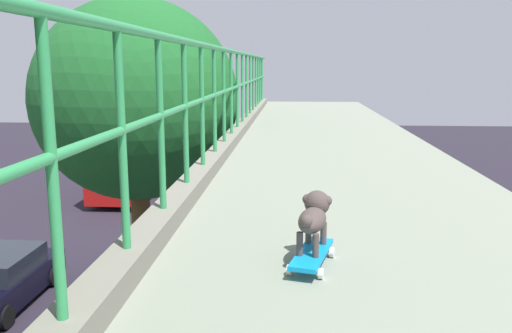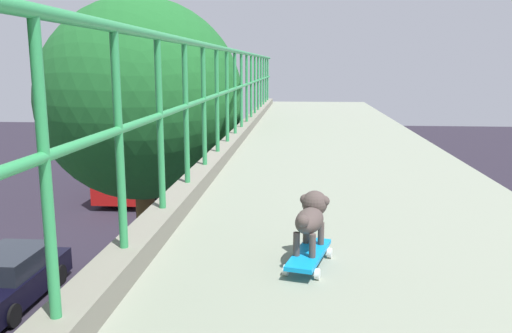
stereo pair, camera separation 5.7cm
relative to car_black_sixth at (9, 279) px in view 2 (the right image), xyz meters
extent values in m
cube|color=black|center=(8.84, -10.58, 5.05)|extent=(2.77, 0.06, 0.00)
cylinder|color=#329E57|center=(7.47, -12.03, 5.75)|extent=(0.04, 0.04, 1.14)
cylinder|color=#329E57|center=(7.47, -11.23, 5.75)|extent=(0.04, 0.04, 1.14)
cylinder|color=#329E57|center=(7.47, -10.44, 5.75)|extent=(0.04, 0.04, 1.14)
cylinder|color=#329E57|center=(7.47, -9.64, 5.75)|extent=(0.04, 0.04, 1.14)
cylinder|color=#329E57|center=(7.47, -8.85, 5.75)|extent=(0.04, 0.04, 1.14)
cylinder|color=#329E57|center=(7.47, -8.06, 5.75)|extent=(0.04, 0.04, 1.14)
cylinder|color=#329E57|center=(7.47, -7.26, 5.75)|extent=(0.04, 0.04, 1.14)
cylinder|color=#329E57|center=(7.47, -6.47, 5.75)|extent=(0.04, 0.04, 1.14)
cylinder|color=#329E57|center=(7.47, -5.67, 5.75)|extent=(0.04, 0.04, 1.14)
cylinder|color=#329E57|center=(7.47, -4.88, 5.75)|extent=(0.04, 0.04, 1.14)
cylinder|color=#329E57|center=(7.47, -4.08, 5.75)|extent=(0.04, 0.04, 1.14)
cylinder|color=#329E57|center=(7.47, -3.29, 5.75)|extent=(0.04, 0.04, 1.14)
cylinder|color=#329E57|center=(7.47, -2.49, 5.75)|extent=(0.04, 0.04, 1.14)
cylinder|color=#329E57|center=(7.47, -1.70, 5.75)|extent=(0.04, 0.04, 1.14)
cylinder|color=#329E57|center=(7.47, -0.91, 5.75)|extent=(0.04, 0.04, 1.14)
cylinder|color=#329E57|center=(7.47, -0.11, 5.75)|extent=(0.04, 0.04, 1.14)
cylinder|color=#329E57|center=(7.47, 0.68, 5.75)|extent=(0.04, 0.04, 1.14)
cube|color=black|center=(0.00, -0.03, -0.17)|extent=(1.76, 4.56, 0.73)
cube|color=#1E232B|center=(0.00, 0.09, 0.50)|extent=(1.61, 2.30, 0.60)
cylinder|color=black|center=(0.84, -1.43, -0.40)|extent=(0.23, 0.63, 0.63)
cylinder|color=black|center=(0.84, 1.36, -0.40)|extent=(0.23, 0.63, 0.63)
cylinder|color=black|center=(-0.84, 1.36, -0.40)|extent=(0.23, 0.63, 0.63)
cube|color=#B6B7BE|center=(3.49, 3.25, -0.15)|extent=(1.69, 4.25, 0.74)
cube|color=#1E232B|center=(3.49, 3.07, 0.48)|extent=(1.41, 2.01, 0.51)
cylinder|color=black|center=(4.30, 4.55, -0.37)|extent=(0.20, 0.68, 0.68)
cylinder|color=black|center=(2.69, 4.55, -0.37)|extent=(0.20, 0.68, 0.68)
cylinder|color=black|center=(4.30, 1.94, -0.37)|extent=(0.20, 0.68, 0.68)
cylinder|color=black|center=(2.69, 1.94, -0.37)|extent=(0.20, 0.68, 0.68)
cube|color=#B01311|center=(-0.26, 15.40, 1.03)|extent=(2.41, 11.51, 2.93)
cube|color=black|center=(-0.26, 15.40, 1.55)|extent=(2.43, 10.59, 0.70)
cylinder|color=black|center=(0.90, 19.43, -0.23)|extent=(0.28, 0.96, 0.96)
cylinder|color=black|center=(-1.41, 19.43, -0.23)|extent=(0.28, 0.96, 0.96)
cylinder|color=black|center=(0.90, 12.24, -0.23)|extent=(0.28, 0.96, 0.96)
cylinder|color=black|center=(-1.41, 12.24, -0.23)|extent=(0.28, 0.96, 0.96)
cylinder|color=brown|center=(5.44, -4.22, 1.88)|extent=(0.36, 0.36, 5.18)
ellipsoid|color=#1E6329|center=(5.44, -4.22, 5.50)|extent=(3.76, 3.76, 3.70)
cube|color=#0D8FDC|center=(8.46, -11.07, 5.12)|extent=(0.27, 0.53, 0.02)
cylinder|color=silver|center=(8.58, -10.93, 5.08)|extent=(0.04, 0.06, 0.06)
cylinder|color=silver|center=(8.41, -10.89, 5.08)|extent=(0.04, 0.06, 0.06)
cylinder|color=silver|center=(8.50, -11.25, 5.08)|extent=(0.04, 0.06, 0.06)
cylinder|color=silver|center=(8.33, -11.21, 5.08)|extent=(0.04, 0.06, 0.06)
cylinder|color=#4F423F|center=(8.52, -10.94, 5.19)|extent=(0.04, 0.04, 0.13)
cylinder|color=#4F423F|center=(8.44, -10.92, 5.19)|extent=(0.04, 0.04, 0.13)
cylinder|color=#4F423F|center=(8.47, -11.15, 5.19)|extent=(0.04, 0.04, 0.13)
cylinder|color=#4F423F|center=(8.39, -11.13, 5.19)|extent=(0.04, 0.04, 0.13)
ellipsoid|color=#4F423F|center=(8.46, -11.03, 5.30)|extent=(0.21, 0.32, 0.13)
sphere|color=#4F423F|center=(8.49, -10.91, 5.36)|extent=(0.15, 0.15, 0.15)
ellipsoid|color=#41393E|center=(8.50, -10.85, 5.35)|extent=(0.07, 0.08, 0.04)
sphere|color=#4F423F|center=(8.54, -10.93, 5.38)|extent=(0.06, 0.06, 0.06)
sphere|color=#4F423F|center=(8.43, -10.90, 5.38)|extent=(0.06, 0.06, 0.06)
sphere|color=#4F423F|center=(8.42, -11.18, 5.34)|extent=(0.07, 0.07, 0.07)
camera|label=1|loc=(8.35, -13.85, 6.14)|focal=37.17mm
camera|label=2|loc=(8.40, -13.84, 6.14)|focal=37.17mm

